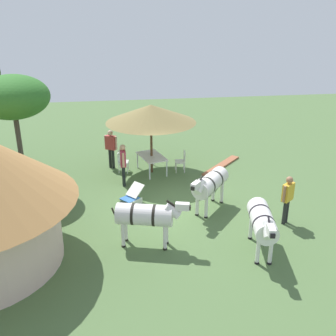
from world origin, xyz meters
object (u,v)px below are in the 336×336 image
object	(u,v)px
zebra_by_umbrella	(262,222)
acacia_tree_left_background	(13,97)
patio_chair_near_hut	(182,160)
patio_chair_west_end	(121,160)
guest_beside_umbrella	(123,161)
standing_watcher	(288,196)
patio_dining_table	(152,158)
zebra_toward_hut	(146,215)
guest_behind_table	(111,145)
zebra_nearest_camera	(210,184)
shade_umbrella	(151,114)
striped_lounge_chair	(132,196)

from	to	relation	value
zebra_by_umbrella	acacia_tree_left_background	xyz separation A→B (m)	(5.64, 7.54, 2.57)
patio_chair_near_hut	patio_chair_west_end	size ratio (longest dim) A/B	1.00
guest_beside_umbrella	standing_watcher	distance (m)	6.31
patio_dining_table	zebra_by_umbrella	xyz separation A→B (m)	(-6.44, -2.44, 0.32)
acacia_tree_left_background	zebra_toward_hut	bearing A→B (deg)	-137.94
patio_dining_table	acacia_tree_left_background	size ratio (longest dim) A/B	0.39
guest_behind_table	acacia_tree_left_background	distance (m)	4.51
zebra_nearest_camera	acacia_tree_left_background	world-z (taller)	acacia_tree_left_background
standing_watcher	zebra_toward_hut	distance (m)	4.63
acacia_tree_left_background	patio_chair_near_hut	bearing A→B (deg)	-83.76
shade_umbrella	standing_watcher	xyz separation A→B (m)	(-4.98, -3.84, -1.58)
patio_chair_near_hut	guest_behind_table	size ratio (longest dim) A/B	0.52
shade_umbrella	zebra_nearest_camera	size ratio (longest dim) A/B	1.92
patio_chair_west_end	guest_beside_umbrella	size ratio (longest dim) A/B	0.53
guest_beside_umbrella	zebra_by_umbrella	bearing A→B (deg)	-145.15
standing_watcher	acacia_tree_left_background	distance (m)	10.19
patio_chair_west_end	zebra_nearest_camera	size ratio (longest dim) A/B	0.46
standing_watcher	guest_beside_umbrella	bearing A→B (deg)	105.50
striped_lounge_chair	zebra_nearest_camera	world-z (taller)	zebra_nearest_camera
patio_dining_table	guest_beside_umbrella	xyz separation A→B (m)	(-1.24, 1.24, 0.37)
standing_watcher	zebra_nearest_camera	size ratio (longest dim) A/B	0.85
patio_chair_west_end	standing_watcher	xyz separation A→B (m)	(-5.21, -5.12, 0.47)
guest_beside_umbrella	striped_lounge_chair	bearing A→B (deg)	-172.26
shade_umbrella	zebra_nearest_camera	world-z (taller)	shade_umbrella
patio_chair_near_hut	guest_behind_table	xyz separation A→B (m)	(0.85, 2.99, 0.52)
patio_chair_west_end	zebra_nearest_camera	world-z (taller)	zebra_nearest_camera
zebra_toward_hut	acacia_tree_left_background	bearing A→B (deg)	-122.70
patio_chair_west_end	zebra_toward_hut	bearing A→B (deg)	15.23
guest_behind_table	zebra_nearest_camera	xyz separation A→B (m)	(-4.45, -3.30, -0.05)
patio_dining_table	guest_beside_umbrella	distance (m)	1.79
guest_behind_table	patio_chair_west_end	bearing A→B (deg)	159.20
striped_lounge_chair	standing_watcher	bearing A→B (deg)	-154.37
standing_watcher	acacia_tree_left_background	xyz separation A→B (m)	(4.17, 8.94, 2.56)
zebra_nearest_camera	patio_dining_table	bearing A→B (deg)	-27.23
patio_dining_table	standing_watcher	xyz separation A→B (m)	(-4.98, -3.84, 0.33)
striped_lounge_chair	acacia_tree_left_background	size ratio (longest dim) A/B	0.22
patio_dining_table	standing_watcher	bearing A→B (deg)	-142.37
guest_beside_umbrella	striped_lounge_chair	xyz separation A→B (m)	(-1.58, -0.23, -0.77)
patio_dining_table	guest_behind_table	bearing A→B (deg)	66.15
patio_chair_near_hut	standing_watcher	world-z (taller)	standing_watcher
guest_beside_umbrella	standing_watcher	bearing A→B (deg)	-126.82
guest_behind_table	patio_chair_near_hut	bearing A→B (deg)	-164.88
shade_umbrella	patio_dining_table	distance (m)	1.91
guest_beside_umbrella	striped_lounge_chair	world-z (taller)	guest_beside_umbrella
shade_umbrella	guest_behind_table	bearing A→B (deg)	66.15
patio_chair_west_end	patio_chair_near_hut	bearing A→B (deg)	92.64
standing_watcher	zebra_nearest_camera	world-z (taller)	standing_watcher
striped_lounge_chair	zebra_toward_hut	bearing A→B (deg)	145.16
zebra_nearest_camera	striped_lounge_chair	bearing A→B (deg)	20.57
standing_watcher	acacia_tree_left_background	size ratio (longest dim) A/B	0.38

